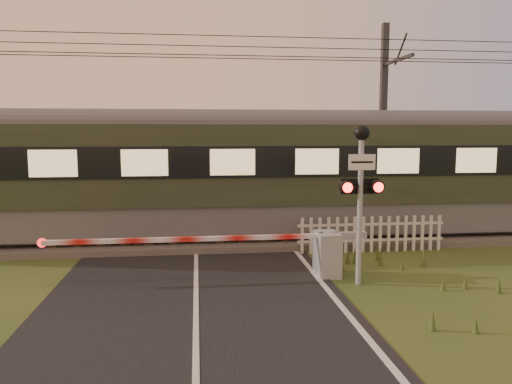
{
  "coord_description": "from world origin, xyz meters",
  "views": [
    {
      "loc": [
        0.06,
        -8.46,
        3.33
      ],
      "look_at": [
        1.44,
        3.2,
        1.9
      ],
      "focal_mm": 35.0,
      "sensor_mm": 36.0,
      "label": 1
    }
  ],
  "objects": [
    {
      "name": "ground",
      "position": [
        0.0,
        0.0,
        0.0
      ],
      "size": [
        160.0,
        160.0,
        0.0
      ],
      "primitive_type": "plane",
      "color": "#2B441A",
      "rests_on": "ground"
    },
    {
      "name": "road",
      "position": [
        0.02,
        -0.23,
        0.01
      ],
      "size": [
        6.0,
        140.0,
        0.03
      ],
      "color": "black",
      "rests_on": "ground"
    },
    {
      "name": "track_bed",
      "position": [
        0.0,
        6.5,
        0.07
      ],
      "size": [
        140.0,
        3.4,
        0.39
      ],
      "color": "#47423D",
      "rests_on": "ground"
    },
    {
      "name": "overhead_wires",
      "position": [
        0.0,
        6.5,
        5.72
      ],
      "size": [
        120.0,
        0.62,
        0.62
      ],
      "color": "black",
      "rests_on": "ground"
    },
    {
      "name": "boom_gate",
      "position": [
        2.61,
        2.55,
        0.58
      ],
      "size": [
        7.34,
        0.78,
        1.04
      ],
      "color": "gray",
      "rests_on": "ground"
    },
    {
      "name": "crossing_signal",
      "position": [
        3.53,
        1.81,
        2.39
      ],
      "size": [
        0.88,
        0.36,
        3.47
      ],
      "color": "gray",
      "rests_on": "ground"
    },
    {
      "name": "picket_fence",
      "position": [
        4.83,
        4.6,
        0.51
      ],
      "size": [
        4.16,
        0.08,
        1.0
      ],
      "color": "silver",
      "rests_on": "ground"
    },
    {
      "name": "catenary_mast",
      "position": [
        6.66,
        8.72,
        3.68
      ],
      "size": [
        0.22,
        2.46,
        7.08
      ],
      "color": "#2D2D30",
      "rests_on": "ground"
    }
  ]
}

